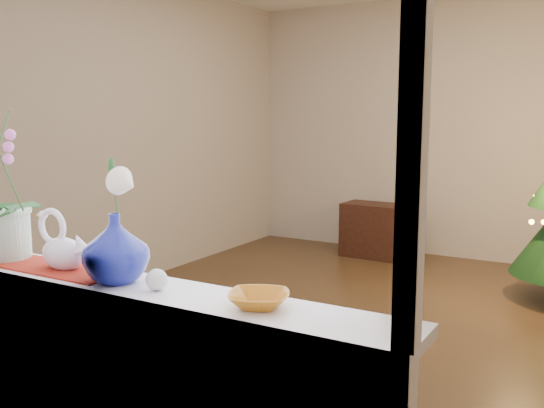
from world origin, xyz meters
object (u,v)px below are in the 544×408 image
(blue_vase, at_px, (115,243))
(paperweight, at_px, (157,280))
(amber_dish, at_px, (259,301))
(orchid_pot, at_px, (0,177))
(swan, at_px, (63,241))
(side_table, at_px, (379,231))

(blue_vase, relative_size, paperweight, 3.81)
(blue_vase, xyz_separation_m, amber_dish, (0.57, 0.01, -0.12))
(orchid_pot, bearing_deg, swan, 0.67)
(amber_dish, xyz_separation_m, side_table, (-1.26, 4.46, -0.66))
(orchid_pot, height_order, blue_vase, orchid_pot)
(paperweight, bearing_deg, swan, 176.02)
(swan, xyz_separation_m, blue_vase, (0.30, -0.02, 0.03))
(blue_vase, bearing_deg, side_table, 98.65)
(paperweight, bearing_deg, side_table, 100.99)
(paperweight, relative_size, side_table, 0.10)
(side_table, bearing_deg, amber_dish, -71.81)
(orchid_pot, bearing_deg, paperweight, -2.07)
(amber_dish, bearing_deg, side_table, 105.71)
(amber_dish, relative_size, side_table, 0.21)
(swan, xyz_separation_m, side_table, (-0.38, 4.45, -0.75))
(blue_vase, height_order, paperweight, blue_vase)
(orchid_pot, bearing_deg, side_table, 90.55)
(paperweight, height_order, side_table, paperweight)
(side_table, bearing_deg, swan, -82.59)
(orchid_pot, distance_m, amber_dish, 1.25)
(blue_vase, height_order, side_table, blue_vase)
(swan, relative_size, amber_dish, 1.61)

